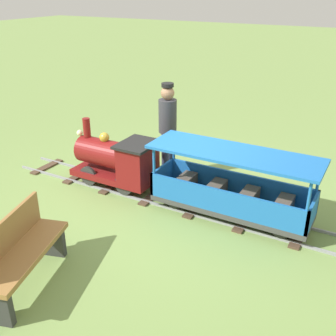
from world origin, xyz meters
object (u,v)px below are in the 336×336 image
(locomotive, at_px, (117,160))
(passenger_car, at_px, (231,191))
(conductor_person, at_px, (168,123))
(park_bench, at_px, (20,253))

(locomotive, relative_size, passenger_car, 0.61)
(passenger_car, relative_size, conductor_person, 1.45)
(conductor_person, relative_size, park_bench, 1.19)
(locomotive, height_order, park_bench, locomotive)
(passenger_car, bearing_deg, conductor_person, 61.43)
(conductor_person, bearing_deg, locomotive, 149.00)
(conductor_person, height_order, park_bench, conductor_person)
(conductor_person, bearing_deg, park_bench, 179.88)
(locomotive, bearing_deg, passenger_car, -90.00)
(locomotive, bearing_deg, park_bench, -169.11)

